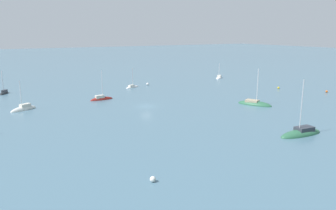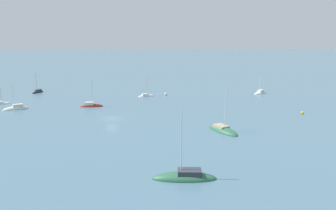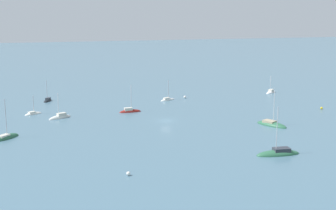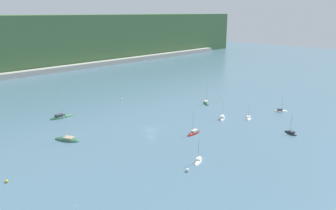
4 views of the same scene
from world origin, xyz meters
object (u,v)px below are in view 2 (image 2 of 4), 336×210
object	(u,v)px
sailboat_6	(1,104)
mooring_buoy_1	(166,94)
sailboat_0	(260,93)
sailboat_10	(38,92)
sailboat_3	(185,178)
sailboat_4	(223,131)
mooring_buoy_3	(302,113)
sailboat_8	(146,96)
sailboat_5	(91,106)
sailboat_1	(16,109)

from	to	relation	value
sailboat_6	mooring_buoy_1	bearing A→B (deg)	-17.38
sailboat_0	sailboat_10	bearing A→B (deg)	-44.33
sailboat_3	sailboat_4	size ratio (longest dim) A/B	1.09
sailboat_3	sailboat_6	distance (m)	68.55
sailboat_6	mooring_buoy_3	xyz separation A→B (m)	(-79.36, 15.37, 0.26)
sailboat_3	sailboat_8	size ratio (longest dim) A/B	1.56
sailboat_0	sailboat_4	distance (m)	46.23
sailboat_10	mooring_buoy_1	bearing A→B (deg)	102.17
sailboat_5	mooring_buoy_3	distance (m)	54.54
mooring_buoy_3	sailboat_5	bearing A→B (deg)	-11.60
sailboat_0	sailboat_4	world-z (taller)	sailboat_4
mooring_buoy_1	sailboat_4	bearing A→B (deg)	104.23
sailboat_1	sailboat_10	size ratio (longest dim) A/B	1.06
sailboat_5	mooring_buoy_3	bearing A→B (deg)	-14.63
sailboat_4	sailboat_10	distance (m)	69.90
sailboat_0	sailboat_3	world-z (taller)	sailboat_3
sailboat_3	sailboat_10	xyz separation A→B (m)	(42.42, -67.95, -0.00)
sailboat_1	sailboat_8	xyz separation A→B (m)	(-33.69, -16.01, -0.02)
sailboat_1	sailboat_3	xyz separation A→B (m)	(-39.86, 43.44, -0.01)
sailboat_8	sailboat_1	bearing A→B (deg)	-179.09
sailboat_1	sailboat_6	xyz separation A→B (m)	(6.85, -6.74, -0.04)
sailboat_3	mooring_buoy_3	bearing A→B (deg)	-129.62
sailboat_6	mooring_buoy_3	distance (m)	80.83
sailboat_0	sailboat_8	xyz separation A→B (m)	(37.39, 3.30, -0.02)
sailboat_10	mooring_buoy_1	xyz separation A→B (m)	(-42.43, 6.99, 0.31)
sailboat_5	sailboat_3	bearing A→B (deg)	-68.62
sailboat_0	sailboat_5	xyz separation A→B (m)	(52.00, 16.98, 0.01)
mooring_buoy_1	sailboat_3	bearing A→B (deg)	89.98
sailboat_8	sailboat_10	distance (m)	37.24
sailboat_3	sailboat_4	distance (m)	23.87
sailboat_1	mooring_buoy_1	xyz separation A→B (m)	(-39.87, -17.53, 0.30)
sailboat_3	sailboat_5	distance (m)	50.26
sailboat_10	sailboat_5	bearing A→B (deg)	65.81
sailboat_1	sailboat_3	world-z (taller)	sailboat_3
sailboat_4	sailboat_3	bearing A→B (deg)	-51.87
sailboat_3	mooring_buoy_3	world-z (taller)	sailboat_3
sailboat_1	mooring_buoy_1	bearing A→B (deg)	174.86
sailboat_4	sailboat_8	world-z (taller)	sailboat_4
sailboat_4	sailboat_6	xyz separation A→B (m)	(56.69, -28.49, -0.00)
sailboat_1	mooring_buoy_1	size ratio (longest dim) A/B	9.11
sailboat_4	sailboat_6	distance (m)	63.44
sailboat_4	sailboat_5	xyz separation A→B (m)	(30.75, -24.09, 0.06)
sailboat_10	mooring_buoy_1	distance (m)	43.01
sailboat_4	sailboat_8	size ratio (longest dim) A/B	1.43
sailboat_5	sailboat_6	world-z (taller)	sailboat_5
sailboat_1	sailboat_3	distance (m)	58.95
sailboat_4	sailboat_10	world-z (taller)	sailboat_4
mooring_buoy_1	sailboat_5	bearing A→B (deg)	36.16
sailboat_5	sailboat_6	distance (m)	26.30
sailboat_1	mooring_buoy_3	distance (m)	73.02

